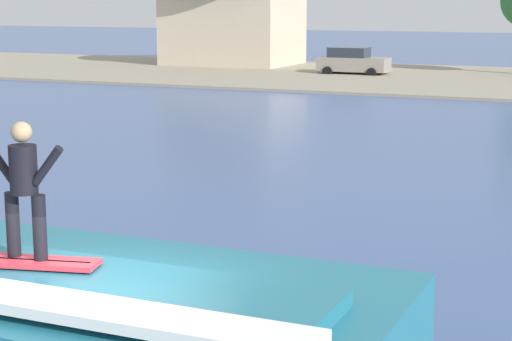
{
  "coord_description": "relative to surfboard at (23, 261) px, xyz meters",
  "views": [
    {
      "loc": [
        5.46,
        -8.08,
        4.93
      ],
      "look_at": [
        -0.4,
        5.27,
        2.12
      ],
      "focal_mm": 62.37,
      "sensor_mm": 36.0,
      "label": 1
    }
  ],
  "objects": [
    {
      "name": "car_near_shore",
      "position": [
        -11.17,
        47.88,
        -1.0
      ],
      "size": [
        4.56,
        2.17,
        1.86
      ],
      "color": "gray",
      "rests_on": "ground_plane"
    },
    {
      "name": "surfer",
      "position": [
        0.03,
        0.06,
        0.92
      ],
      "size": [
        1.1,
        0.32,
        1.6
      ],
      "color": "black",
      "rests_on": "surfboard"
    },
    {
      "name": "surfboard",
      "position": [
        0.0,
        0.0,
        0.0
      ],
      "size": [
        1.84,
        0.82,
        0.06
      ],
      "color": "#D8333F",
      "rests_on": "wave_crest"
    }
  ]
}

